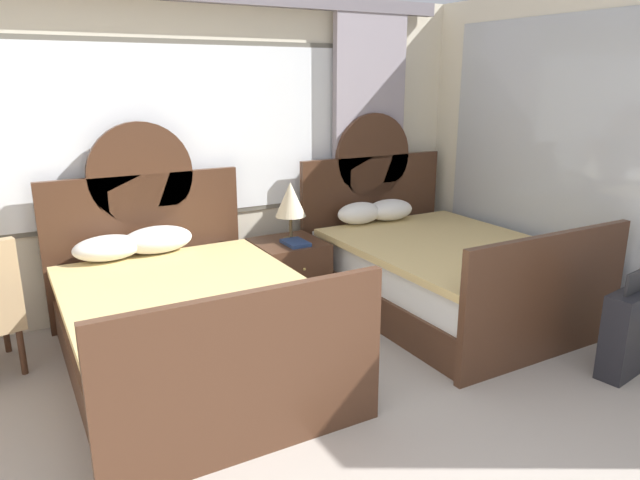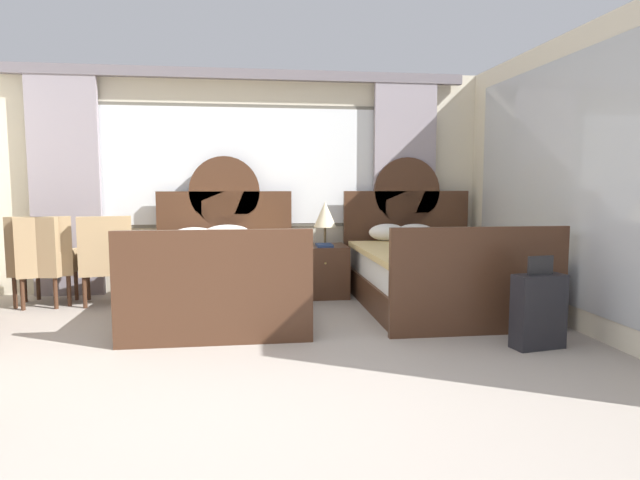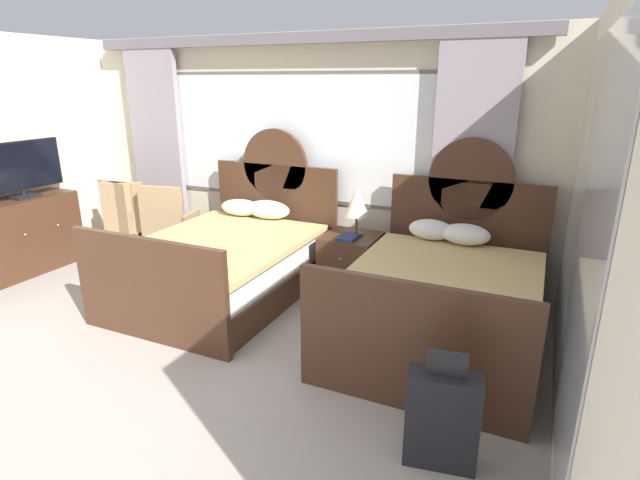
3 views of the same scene
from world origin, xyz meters
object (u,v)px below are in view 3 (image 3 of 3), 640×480
object	(u,v)px
book_on_nightstand	(349,237)
armchair_by_window_left	(168,221)
bed_near_mirror	(442,298)
armchair_by_window_centre	(130,215)
dresser_minibar	(12,239)
tv_flatscreen	(19,169)
nightstand_between_beds	(351,262)
armchair_by_window_right	(128,215)
bed_near_window	(228,261)
table_lamp_on_nightstand	(357,203)
suitcase_on_floor	(442,419)

from	to	relation	value
book_on_nightstand	armchair_by_window_left	size ratio (longest dim) A/B	0.27
bed_near_mirror	book_on_nightstand	world-z (taller)	bed_near_mirror
armchair_by_window_left	armchair_by_window_centre	world-z (taller)	same
dresser_minibar	tv_flatscreen	world-z (taller)	tv_flatscreen
nightstand_between_beds	armchair_by_window_right	world-z (taller)	armchair_by_window_right
book_on_nightstand	dresser_minibar	xyz separation A→B (m)	(-3.69, -1.19, -0.17)
dresser_minibar	tv_flatscreen	xyz separation A→B (m)	(0.03, 0.22, 0.78)
armchair_by_window_centre	bed_near_mirror	bearing A→B (deg)	-7.67
book_on_nightstand	armchair_by_window_left	bearing A→B (deg)	-179.80
bed_near_mirror	armchair_by_window_right	distance (m)	4.24
bed_near_window	armchair_by_window_centre	bearing A→B (deg)	163.66
armchair_by_window_left	book_on_nightstand	bearing A→B (deg)	0.20
table_lamp_on_nightstand	book_on_nightstand	xyz separation A→B (m)	(-0.03, -0.15, -0.34)
nightstand_between_beds	armchair_by_window_centre	xyz separation A→B (m)	(-3.04, -0.12, 0.21)
table_lamp_on_nightstand	tv_flatscreen	distance (m)	3.86
book_on_nightstand	armchair_by_window_right	size ratio (longest dim) A/B	0.27
table_lamp_on_nightstand	tv_flatscreen	size ratio (longest dim) A/B	0.50
bed_near_mirror	nightstand_between_beds	size ratio (longest dim) A/B	3.75
bed_near_mirror	book_on_nightstand	distance (m)	1.28
bed_near_window	armchair_by_window_left	distance (m)	1.39
dresser_minibar	armchair_by_window_right	distance (m)	1.32
bed_near_window	armchair_by_window_centre	world-z (taller)	bed_near_window
nightstand_between_beds	suitcase_on_floor	distance (m)	2.67
bed_near_mirror	suitcase_on_floor	world-z (taller)	bed_near_mirror
armchair_by_window_centre	armchair_by_window_right	xyz separation A→B (m)	(-0.04, -0.00, 0.00)
nightstand_between_beds	dresser_minibar	distance (m)	3.90
tv_flatscreen	armchair_by_window_left	bearing A→B (deg)	37.36
dresser_minibar	suitcase_on_floor	distance (m)	5.21
table_lamp_on_nightstand	bed_near_window	bearing A→B (deg)	-148.99
table_lamp_on_nightstand	armchair_by_window_left	bearing A→B (deg)	-176.40
bed_near_window	armchair_by_window_centre	xyz separation A→B (m)	(-1.90, 0.56, 0.15)
table_lamp_on_nightstand	suitcase_on_floor	size ratio (longest dim) A/B	0.69
nightstand_between_beds	armchair_by_window_right	distance (m)	3.09
armchair_by_window_right	suitcase_on_floor	size ratio (longest dim) A/B	1.30
nightstand_between_beds	bed_near_window	bearing A→B (deg)	-149.13
nightstand_between_beds	book_on_nightstand	distance (m)	0.34
armchair_by_window_left	tv_flatscreen	bearing A→B (deg)	-142.64
tv_flatscreen	bed_near_window	bearing A→B (deg)	9.03
table_lamp_on_nightstand	dresser_minibar	world-z (taller)	table_lamp_on_nightstand
book_on_nightstand	bed_near_mirror	bearing A→B (deg)	-26.93
bed_near_window	nightstand_between_beds	distance (m)	1.32
book_on_nightstand	armchair_by_window_right	xyz separation A→B (m)	(-3.09, -0.01, -0.10)
bed_near_mirror	table_lamp_on_nightstand	size ratio (longest dim) A/B	4.37
bed_near_mirror	armchair_by_window_centre	distance (m)	4.20
bed_near_window	tv_flatscreen	xyz separation A→B (m)	(-2.51, -0.40, 0.86)
armchair_by_window_centre	suitcase_on_floor	distance (m)	4.97
bed_near_window	dresser_minibar	world-z (taller)	bed_near_window
bed_near_window	table_lamp_on_nightstand	bearing A→B (deg)	31.01
tv_flatscreen	armchair_by_window_left	size ratio (longest dim) A/B	1.07
table_lamp_on_nightstand	book_on_nightstand	world-z (taller)	table_lamp_on_nightstand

